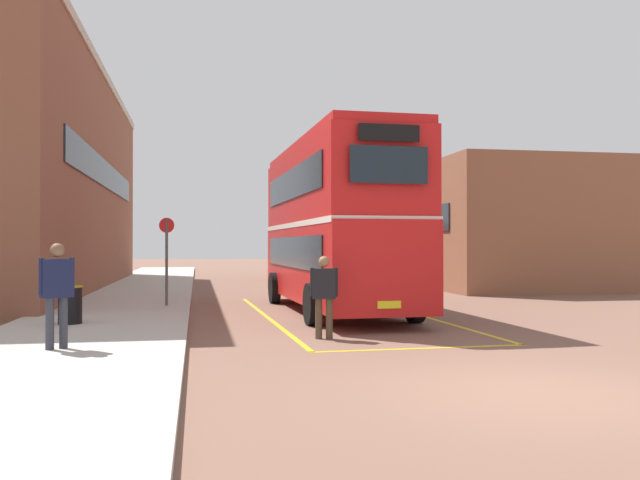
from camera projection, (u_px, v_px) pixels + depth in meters
The scene contains 11 objects.
ground_plane at pixel (326, 301), 22.77m from camera, with size 135.60×135.60×0.00m, color brown.
sidewalk_left at pixel (135, 296), 23.96m from camera, with size 4.00×57.60×0.14m, color #B2ADA3.
brick_building_left at pixel (41, 180), 27.88m from camera, with size 5.31×24.28×9.19m.
depot_building_right at pixel (480, 227), 32.27m from camera, with size 7.31×13.97×5.46m.
double_decker_bus at pixel (335, 223), 19.03m from camera, with size 3.06×9.96×4.75m.
single_deck_bus at pixel (315, 249), 37.49m from camera, with size 3.58×10.18×3.02m.
pedestrian_boarding at pixel (324, 291), 13.53m from camera, with size 0.55×0.32×1.67m.
pedestrian_waiting_near at pixel (57, 287), 11.31m from camera, with size 0.55×0.45×1.79m.
litter_bin at pixel (70, 305), 14.93m from camera, with size 0.54×0.54×0.85m.
bus_stop_sign at pixel (167, 252), 19.44m from camera, with size 0.44×0.11×2.55m.
bay_marking_yellow at pixel (351, 319), 17.18m from camera, with size 4.58×12.02×0.01m.
Camera 1 is at (-4.31, -7.97, 1.90)m, focal length 37.67 mm.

